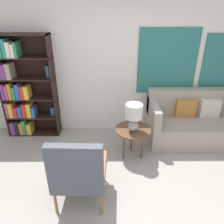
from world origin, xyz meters
TOP-DOWN VIEW (x-y plane):
  - ground_plane at (0.00, 0.00)m, footprint 14.00×14.00m
  - wall_back at (0.05, 2.03)m, footprint 6.40×0.08m
  - bookshelf at (-1.75, 1.84)m, footprint 0.97×0.30m
  - armchair at (-0.52, 0.11)m, footprint 0.66×0.67m
  - couch at (1.47, 1.61)m, footprint 1.79×0.81m
  - side_table at (0.24, 1.11)m, footprint 0.58×0.58m
  - table_lamp at (0.23, 1.06)m, footprint 0.27×0.27m

SIDE VIEW (x-z plane):
  - ground_plane at x=0.00m, z-range 0.00..0.00m
  - couch at x=1.47m, z-range -0.11..0.81m
  - side_table at x=0.24m, z-range 0.21..0.73m
  - armchair at x=-0.52m, z-range 0.04..1.05m
  - table_lamp at x=0.23m, z-range 0.57..1.04m
  - bookshelf at x=-1.75m, z-range -0.05..1.83m
  - wall_back at x=0.05m, z-range 0.00..2.70m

